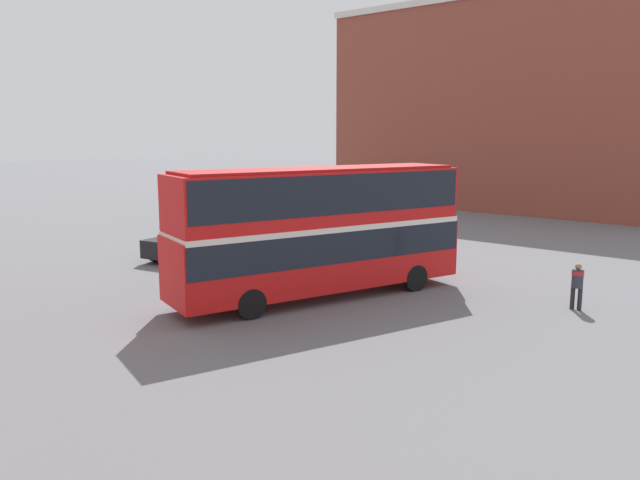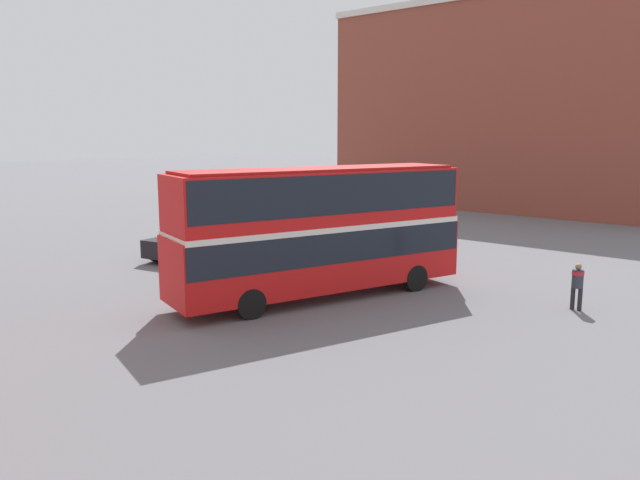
{
  "view_description": "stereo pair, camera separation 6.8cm",
  "coord_description": "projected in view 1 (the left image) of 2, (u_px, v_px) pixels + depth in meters",
  "views": [
    {
      "loc": [
        -18.77,
        -14.7,
        5.93
      ],
      "look_at": [
        -1.97,
        -0.25,
        2.13
      ],
      "focal_mm": 35.0,
      "sensor_mm": 36.0,
      "label": 1
    },
    {
      "loc": [
        -18.73,
        -14.75,
        5.93
      ],
      "look_at": [
        -1.97,
        -0.25,
        2.13
      ],
      "focal_mm": 35.0,
      "sensor_mm": 36.0,
      "label": 2
    }
  ],
  "objects": [
    {
      "name": "ground_plane",
      "position": [
        348.0,
        286.0,
        24.48
      ],
      "size": [
        240.0,
        240.0,
        0.0
      ],
      "primitive_type": "plane",
      "color": "slate"
    },
    {
      "name": "building_row_right",
      "position": [
        515.0,
        105.0,
        48.89
      ],
      "size": [
        9.09,
        29.28,
        16.15
      ],
      "color": "brown",
      "rests_on": "ground_plane"
    },
    {
      "name": "double_decker_bus",
      "position": [
        320.0,
        224.0,
        22.4
      ],
      "size": [
        11.37,
        5.69,
        4.73
      ],
      "rotation": [
        0.0,
        0.0,
        -0.3
      ],
      "color": "red",
      "rests_on": "ground_plane"
    },
    {
      "name": "pedestrian_foreground",
      "position": [
        577.0,
        282.0,
        21.05
      ],
      "size": [
        0.41,
        0.41,
        1.61
      ],
      "rotation": [
        0.0,
        0.0,
        3.11
      ],
      "color": "#232328",
      "rests_on": "ground_plane"
    },
    {
      "name": "parked_car_kerb_near",
      "position": [
        187.0,
        241.0,
        29.87
      ],
      "size": [
        4.55,
        2.55,
        1.66
      ],
      "rotation": [
        0.0,
        0.0,
        3.33
      ],
      "color": "black",
      "rests_on": "ground_plane"
    }
  ]
}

